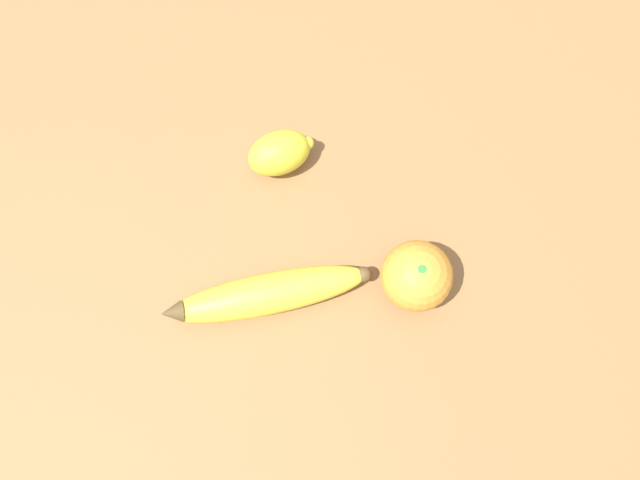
{
  "coord_description": "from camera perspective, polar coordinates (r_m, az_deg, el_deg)",
  "views": [
    {
      "loc": [
        0.09,
        -0.13,
        0.69
      ],
      "look_at": [
        -0.03,
        -0.02,
        0.03
      ],
      "focal_mm": 35.0,
      "sensor_mm": 36.0,
      "label": 1
    }
  ],
  "objects": [
    {
      "name": "ground_plane",
      "position": [
        0.71,
        3.11,
        -1.35
      ],
      "size": [
        3.0,
        3.0,
        0.0
      ],
      "primitive_type": "plane",
      "color": "olive"
    },
    {
      "name": "orange",
      "position": [
        0.67,
        8.82,
        -3.27
      ],
      "size": [
        0.08,
        0.08,
        0.08
      ],
      "color": "orange",
      "rests_on": "ground_plane"
    },
    {
      "name": "lemon",
      "position": [
        0.72,
        -3.71,
        7.95
      ],
      "size": [
        0.07,
        0.09,
        0.05
      ],
      "rotation": [
        0.0,
        0.0,
        1.21
      ],
      "color": "yellow",
      "rests_on": "ground_plane"
    },
    {
      "name": "banana",
      "position": [
        0.68,
        -4.9,
        -4.97
      ],
      "size": [
        0.15,
        0.21,
        0.04
      ],
      "rotation": [
        0.0,
        0.0,
        4.19
      ],
      "color": "yellow",
      "rests_on": "ground_plane"
    }
  ]
}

